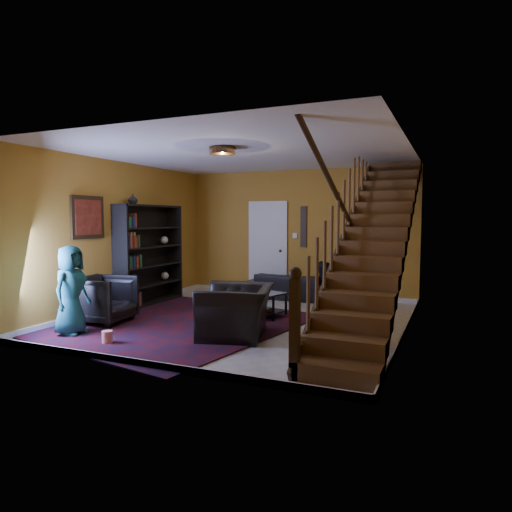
{
  "coord_description": "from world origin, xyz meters",
  "views": [
    {
      "loc": [
        3.24,
        -6.94,
        1.73
      ],
      "look_at": [
        0.02,
        0.4,
        1.07
      ],
      "focal_mm": 32.0,
      "sensor_mm": 36.0,
      "label": 1
    }
  ],
  "objects_px": {
    "bookshelf": "(150,256)",
    "armchair_left": "(103,300)",
    "coffee_table": "(251,302)",
    "sofa": "(290,286)",
    "armchair_right": "(236,311)"
  },
  "relations": [
    {
      "from": "bookshelf",
      "to": "armchair_left",
      "type": "xyz_separation_m",
      "value": [
        0.35,
        -1.74,
        -0.57
      ]
    },
    {
      "from": "coffee_table",
      "to": "sofa",
      "type": "bearing_deg",
      "value": 88.47
    },
    {
      "from": "bookshelf",
      "to": "coffee_table",
      "type": "relative_size",
      "value": 1.54
    },
    {
      "from": "sofa",
      "to": "coffee_table",
      "type": "relative_size",
      "value": 1.42
    },
    {
      "from": "bookshelf",
      "to": "armchair_right",
      "type": "relative_size",
      "value": 1.74
    },
    {
      "from": "armchair_right",
      "to": "coffee_table",
      "type": "bearing_deg",
      "value": 179.88
    },
    {
      "from": "armchair_left",
      "to": "bookshelf",
      "type": "bearing_deg",
      "value": 4.51
    },
    {
      "from": "armchair_right",
      "to": "coffee_table",
      "type": "height_order",
      "value": "armchair_right"
    },
    {
      "from": "bookshelf",
      "to": "sofa",
      "type": "xyz_separation_m",
      "value": [
        2.4,
        1.7,
        -0.7
      ]
    },
    {
      "from": "armchair_right",
      "to": "coffee_table",
      "type": "distance_m",
      "value": 1.44
    },
    {
      "from": "sofa",
      "to": "armchair_left",
      "type": "relative_size",
      "value": 2.12
    },
    {
      "from": "bookshelf",
      "to": "coffee_table",
      "type": "distance_m",
      "value": 2.47
    },
    {
      "from": "sofa",
      "to": "bookshelf",
      "type": "bearing_deg",
      "value": 36.64
    },
    {
      "from": "sofa",
      "to": "coffee_table",
      "type": "distance_m",
      "value": 1.95
    },
    {
      "from": "bookshelf",
      "to": "sofa",
      "type": "bearing_deg",
      "value": 35.26
    }
  ]
}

